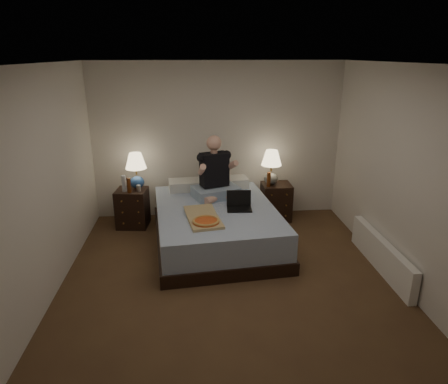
{
  "coord_description": "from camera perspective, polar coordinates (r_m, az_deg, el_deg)",
  "views": [
    {
      "loc": [
        -0.4,
        -4.09,
        2.59
      ],
      "look_at": [
        0.0,
        0.9,
        0.85
      ],
      "focal_mm": 32.0,
      "sensor_mm": 36.0,
      "label": 1
    }
  ],
  "objects": [
    {
      "name": "wall_front",
      "position": [
        2.32,
        6.55,
        -16.39
      ],
      "size": [
        4.0,
        0.0,
        2.5
      ],
      "primitive_type": "cube",
      "rotation": [
        -1.57,
        0.0,
        0.0
      ],
      "color": "silver",
      "rests_on": "ground"
    },
    {
      "name": "beer_bottle_right",
      "position": [
        6.33,
        6.4,
        1.81
      ],
      "size": [
        0.06,
        0.06,
        0.23
      ],
      "primitive_type": "cylinder",
      "color": "#5F2A0D",
      "rests_on": "nightstand_right"
    },
    {
      "name": "floor",
      "position": [
        4.86,
        0.88,
        -13.04
      ],
      "size": [
        4.0,
        4.5,
        0.0
      ],
      "primitive_type": "cube",
      "color": "brown",
      "rests_on": "ground"
    },
    {
      "name": "lamp_right",
      "position": [
        6.39,
        6.76,
        3.5
      ],
      "size": [
        0.41,
        0.41,
        0.56
      ],
      "primitive_type": null,
      "rotation": [
        0.0,
        0.0,
        -0.35
      ],
      "color": "gray",
      "rests_on": "nightstand_right"
    },
    {
      "name": "beer_bottle_left",
      "position": [
        6.17,
        -13.42,
        0.94
      ],
      "size": [
        0.06,
        0.06,
        0.23
      ],
      "primitive_type": "cylinder",
      "color": "#5B290D",
      "rests_on": "nightstand_left"
    },
    {
      "name": "laptop",
      "position": [
        5.5,
        2.22,
        -1.38
      ],
      "size": [
        0.35,
        0.29,
        0.24
      ],
      "primitive_type": null,
      "rotation": [
        0.0,
        0.0,
        -0.04
      ],
      "color": "black",
      "rests_on": "bed"
    },
    {
      "name": "bed",
      "position": [
        5.73,
        -1.14,
        -4.74
      ],
      "size": [
        1.85,
        2.34,
        0.54
      ],
      "primitive_type": "cube",
      "rotation": [
        0.0,
        0.0,
        0.11
      ],
      "color": "#5476A8",
      "rests_on": "floor"
    },
    {
      "name": "pizza_box",
      "position": [
        5.05,
        -2.6,
        -4.27
      ],
      "size": [
        0.52,
        0.82,
        0.08
      ],
      "primitive_type": null,
      "rotation": [
        0.0,
        0.0,
        0.17
      ],
      "color": "tan",
      "rests_on": "bed"
    },
    {
      "name": "person",
      "position": [
        5.88,
        -1.22,
        3.55
      ],
      "size": [
        0.8,
        0.71,
        0.93
      ],
      "primitive_type": null,
      "rotation": [
        0.0,
        0.0,
        0.34
      ],
      "color": "black",
      "rests_on": "bed"
    },
    {
      "name": "soda_can",
      "position": [
        6.21,
        -12.1,
        0.54
      ],
      "size": [
        0.07,
        0.07,
        0.1
      ],
      "primitive_type": "cylinder",
      "color": "#B2B2AD",
      "rests_on": "nightstand_left"
    },
    {
      "name": "lamp_left",
      "position": [
        6.31,
        -12.41,
        2.98
      ],
      "size": [
        0.37,
        0.37,
        0.56
      ],
      "primitive_type": null,
      "rotation": [
        0.0,
        0.0,
        0.18
      ],
      "color": "#295097",
      "rests_on": "nightstand_left"
    },
    {
      "name": "water_bottle",
      "position": [
        6.24,
        -14.09,
        1.19
      ],
      "size": [
        0.07,
        0.07,
        0.25
      ],
      "primitive_type": "cylinder",
      "color": "silver",
      "rests_on": "nightstand_left"
    },
    {
      "name": "wall_right",
      "position": [
        4.93,
        24.76,
        1.58
      ],
      "size": [
        0.0,
        4.5,
        2.5
      ],
      "primitive_type": "cube",
      "rotation": [
        1.57,
        0.0,
        -1.57
      ],
      "color": "silver",
      "rests_on": "ground"
    },
    {
      "name": "wall_back",
      "position": [
        6.5,
        -0.97,
        7.25
      ],
      "size": [
        4.0,
        0.0,
        2.5
      ],
      "primitive_type": "cube",
      "rotation": [
        1.57,
        0.0,
        0.0
      ],
      "color": "silver",
      "rests_on": "ground"
    },
    {
      "name": "radiator",
      "position": [
        5.45,
        21.55,
        -8.34
      ],
      "size": [
        0.1,
        1.6,
        0.4
      ],
      "primitive_type": "cube",
      "color": "white",
      "rests_on": "floor"
    },
    {
      "name": "ceiling",
      "position": [
        4.12,
        1.06,
        17.88
      ],
      "size": [
        4.0,
        4.5,
        0.0
      ],
      "primitive_type": "cube",
      "rotation": [
        3.14,
        0.0,
        0.0
      ],
      "color": "white",
      "rests_on": "ground"
    },
    {
      "name": "wall_left",
      "position": [
        4.6,
        -24.71,
        0.37
      ],
      "size": [
        0.0,
        4.5,
        2.5
      ],
      "primitive_type": "cube",
      "rotation": [
        1.57,
        0.0,
        1.57
      ],
      "color": "silver",
      "rests_on": "ground"
    },
    {
      "name": "nightstand_left",
      "position": [
        6.43,
        -12.93,
        -2.23
      ],
      "size": [
        0.51,
        0.47,
        0.6
      ],
      "primitive_type": "cube",
      "rotation": [
        0.0,
        0.0,
        -0.11
      ],
      "color": "black",
      "rests_on": "floor"
    },
    {
      "name": "nightstand_right",
      "position": [
        6.58,
        7.42,
        -1.37
      ],
      "size": [
        0.47,
        0.42,
        0.6
      ],
      "primitive_type": "cube",
      "rotation": [
        0.0,
        0.0,
        0.01
      ],
      "color": "black",
      "rests_on": "floor"
    }
  ]
}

